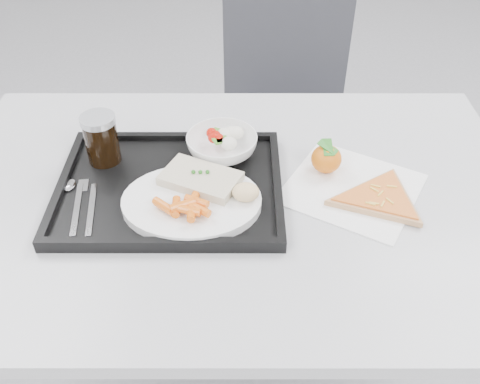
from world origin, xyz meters
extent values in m
cube|color=#BBBBBD|center=(0.00, 0.30, 0.73)|extent=(1.20, 0.80, 0.03)
cylinder|color=#47474C|center=(-0.54, 0.64, 0.36)|extent=(0.04, 0.04, 0.72)
cylinder|color=#47474C|center=(0.54, 0.64, 0.36)|extent=(0.04, 0.04, 0.72)
cube|color=#323338|center=(0.17, 0.95, 0.45)|extent=(0.50, 0.50, 0.04)
cube|color=#323338|center=(0.17, 1.14, 0.70)|extent=(0.42, 0.12, 0.46)
cylinder|color=#47474C|center=(-0.01, 0.77, 0.21)|extent=(0.03, 0.03, 0.43)
cylinder|color=#47474C|center=(0.35, 0.77, 0.21)|extent=(0.03, 0.03, 0.43)
cylinder|color=#47474C|center=(-0.01, 1.13, 0.21)|extent=(0.03, 0.03, 0.43)
cylinder|color=#47474C|center=(0.35, 1.13, 0.21)|extent=(0.03, 0.03, 0.43)
cube|color=black|center=(-0.13, 0.30, 0.76)|extent=(0.45, 0.35, 0.01)
cube|color=black|center=(-0.13, 0.47, 0.77)|extent=(0.45, 0.02, 0.01)
cube|color=black|center=(-0.13, 0.14, 0.77)|extent=(0.45, 0.02, 0.01)
cube|color=black|center=(0.09, 0.30, 0.77)|extent=(0.02, 0.32, 0.01)
cube|color=black|center=(-0.34, 0.30, 0.77)|extent=(0.02, 0.32, 0.01)
cylinder|color=white|center=(-0.08, 0.24, 0.77)|extent=(0.27, 0.27, 0.02)
cube|color=beige|center=(-0.06, 0.29, 0.79)|extent=(0.17, 0.15, 0.02)
sphere|color=#236B1C|center=(-0.08, 0.30, 0.81)|extent=(0.01, 0.01, 0.01)
sphere|color=#236B1C|center=(-0.06, 0.30, 0.81)|extent=(0.01, 0.01, 0.01)
sphere|color=#236B1C|center=(-0.05, 0.30, 0.81)|extent=(0.01, 0.01, 0.01)
ellipsoid|color=tan|center=(0.03, 0.24, 0.80)|extent=(0.05, 0.05, 0.03)
imported|color=white|center=(-0.02, 0.41, 0.79)|extent=(0.15, 0.15, 0.05)
cylinder|color=black|center=(-0.28, 0.39, 0.81)|extent=(0.07, 0.07, 0.10)
cylinder|color=#A5A8AD|center=(-0.28, 0.39, 0.87)|extent=(0.07, 0.07, 0.01)
cube|color=silver|center=(-0.30, 0.23, 0.77)|extent=(0.03, 0.15, 0.00)
ellipsoid|color=silver|center=(-0.33, 0.30, 0.77)|extent=(0.03, 0.04, 0.01)
cube|color=silver|center=(-0.27, 0.23, 0.77)|extent=(0.03, 0.15, 0.00)
cube|color=silver|center=(-0.30, 0.30, 0.77)|extent=(0.02, 0.04, 0.00)
cube|color=white|center=(0.24, 0.31, 0.75)|extent=(0.34, 0.33, 0.00)
ellipsoid|color=orange|center=(0.19, 0.37, 0.79)|extent=(0.08, 0.08, 0.06)
cube|color=#236B1C|center=(0.19, 0.37, 0.81)|extent=(0.02, 0.04, 0.02)
cube|color=#236B1C|center=(0.19, 0.37, 0.81)|extent=(0.05, 0.04, 0.02)
cylinder|color=#DFB760|center=(0.29, 0.27, 0.76)|extent=(0.25, 0.25, 0.01)
cylinder|color=#C15124|center=(0.29, 0.27, 0.77)|extent=(0.22, 0.22, 0.00)
cube|color=#EABC47|center=(0.27, 0.24, 0.77)|extent=(0.02, 0.01, 0.00)
cube|color=#EABC47|center=(0.32, 0.29, 0.77)|extent=(0.02, 0.01, 0.00)
cube|color=#EABC47|center=(0.29, 0.30, 0.77)|extent=(0.02, 0.01, 0.00)
cube|color=#EABC47|center=(0.31, 0.25, 0.77)|extent=(0.01, 0.02, 0.00)
cube|color=#EABC47|center=(0.29, 0.24, 0.77)|extent=(0.01, 0.02, 0.00)
cube|color=#EABC47|center=(0.29, 0.27, 0.77)|extent=(0.02, 0.02, 0.00)
cube|color=#EABC47|center=(0.28, 0.28, 0.77)|extent=(0.02, 0.02, 0.00)
cube|color=#EABC47|center=(0.27, 0.24, 0.77)|extent=(0.02, 0.01, 0.00)
cylinder|color=orange|center=(-0.09, 0.20, 0.80)|extent=(0.05, 0.03, 0.02)
cylinder|color=orange|center=(-0.09, 0.20, 0.80)|extent=(0.05, 0.04, 0.02)
cylinder|color=orange|center=(-0.12, 0.20, 0.79)|extent=(0.05, 0.04, 0.02)
cylinder|color=orange|center=(-0.08, 0.19, 0.80)|extent=(0.05, 0.03, 0.02)
cylinder|color=orange|center=(-0.07, 0.22, 0.80)|extent=(0.05, 0.03, 0.02)
cylinder|color=orange|center=(-0.07, 0.23, 0.79)|extent=(0.03, 0.05, 0.02)
cylinder|color=orange|center=(-0.13, 0.21, 0.80)|extent=(0.05, 0.04, 0.02)
cylinder|color=orange|center=(-0.06, 0.20, 0.80)|extent=(0.05, 0.04, 0.02)
cylinder|color=orange|center=(-0.07, 0.19, 0.80)|extent=(0.02, 0.05, 0.02)
cylinder|color=orange|center=(-0.10, 0.21, 0.79)|extent=(0.02, 0.05, 0.02)
sphere|color=#B11106|center=(-0.05, 0.44, 0.80)|extent=(0.02, 0.02, 0.02)
sphere|color=#B11106|center=(-0.04, 0.43, 0.80)|extent=(0.02, 0.02, 0.02)
sphere|color=#B11106|center=(-0.04, 0.42, 0.80)|extent=(0.02, 0.02, 0.02)
sphere|color=#B11106|center=(-0.03, 0.42, 0.80)|extent=(0.02, 0.02, 0.02)
ellipsoid|color=silver|center=(-0.01, 0.40, 0.80)|extent=(0.03, 0.03, 0.03)
ellipsoid|color=silver|center=(0.00, 0.44, 0.80)|extent=(0.03, 0.03, 0.03)
ellipsoid|color=silver|center=(0.01, 0.44, 0.80)|extent=(0.03, 0.03, 0.03)
ellipsoid|color=silver|center=(-0.02, 0.44, 0.80)|extent=(0.03, 0.03, 0.03)
cube|color=#468526|center=(-0.03, 0.41, 0.80)|extent=(0.03, 0.03, 0.00)
cube|color=#468526|center=(-0.02, 0.41, 0.80)|extent=(0.03, 0.03, 0.00)
cube|color=#468526|center=(-0.04, 0.44, 0.80)|extent=(0.03, 0.03, 0.00)
camera|label=1|loc=(0.01, -0.53, 1.45)|focal=40.00mm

